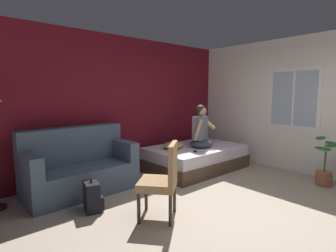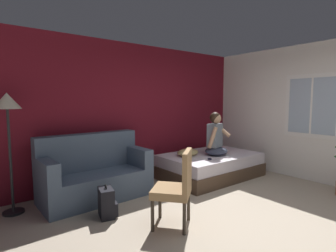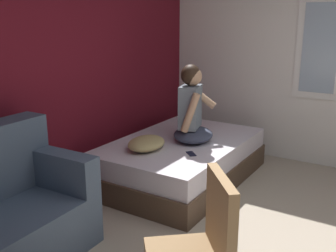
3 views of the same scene
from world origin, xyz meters
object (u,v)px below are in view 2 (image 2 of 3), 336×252
object	(u,v)px
person_seated	(216,138)
throw_pillow	(188,152)
backpack	(107,203)
floor_lamp	(8,113)
bed	(210,165)
cell_phone	(210,159)
side_chair	(177,185)
couch	(95,174)

from	to	relation	value
person_seated	throw_pillow	world-z (taller)	person_seated
backpack	throw_pillow	distance (m)	2.15
throw_pillow	floor_lamp	distance (m)	3.18
bed	person_seated	distance (m)	0.61
throw_pillow	cell_phone	distance (m)	0.50
side_chair	cell_phone	distance (m)	1.82
person_seated	floor_lamp	bearing A→B (deg)	170.64
cell_phone	person_seated	bearing A→B (deg)	-109.13
side_chair	cell_phone	world-z (taller)	side_chair
side_chair	throw_pillow	size ratio (longest dim) A/B	2.04
cell_phone	backpack	bearing A→B (deg)	45.55
bed	cell_phone	world-z (taller)	cell_phone
backpack	floor_lamp	world-z (taller)	floor_lamp
side_chair	cell_phone	size ratio (longest dim) A/B	6.81
person_seated	couch	bearing A→B (deg)	169.28
side_chair	floor_lamp	bearing A→B (deg)	132.77
bed	person_seated	xyz separation A→B (m)	(0.03, -0.11, 0.60)
couch	cell_phone	size ratio (longest dim) A/B	11.98
couch	cell_phone	world-z (taller)	couch
floor_lamp	cell_phone	bearing A→B (deg)	-14.25
throw_pillow	cell_phone	world-z (taller)	throw_pillow
bed	throw_pillow	bearing A→B (deg)	163.01
throw_pillow	floor_lamp	bearing A→B (deg)	173.94
side_chair	throw_pillow	bearing A→B (deg)	43.91
bed	couch	size ratio (longest dim) A/B	1.18
floor_lamp	person_seated	bearing A→B (deg)	-9.36
bed	backpack	world-z (taller)	bed
couch	side_chair	world-z (taller)	couch
bed	cell_phone	size ratio (longest dim) A/B	14.17
backpack	side_chair	bearing A→B (deg)	-53.70
couch	floor_lamp	world-z (taller)	floor_lamp
side_chair	throw_pillow	world-z (taller)	side_chair
couch	person_seated	world-z (taller)	person_seated
person_seated	throw_pillow	xyz separation A→B (m)	(-0.52, 0.26, -0.29)
cell_phone	floor_lamp	xyz separation A→B (m)	(-3.16, 0.80, 0.94)
couch	floor_lamp	distance (m)	1.56
side_chair	throw_pillow	xyz separation A→B (m)	(1.45, 1.39, 0.02)
couch	throw_pillow	distance (m)	1.90
bed	side_chair	xyz separation A→B (m)	(-1.94, -1.24, 0.30)
backpack	floor_lamp	bearing A→B (deg)	137.45
couch	backpack	world-z (taller)	couch
backpack	cell_phone	size ratio (longest dim) A/B	3.18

